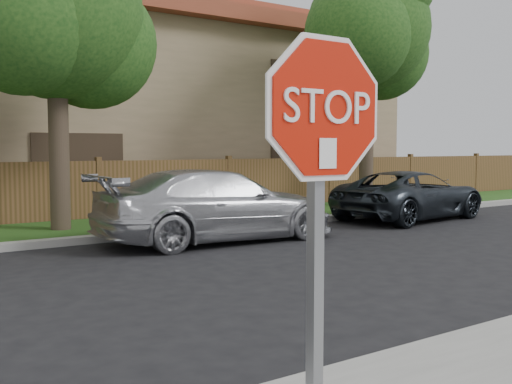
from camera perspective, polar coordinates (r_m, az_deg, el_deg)
tree_mid at (r=14.20m, az=-18.31°, el=15.94°), size 4.80×3.90×7.35m
tree_right at (r=19.28m, az=10.94°, el=15.02°), size 4.80×3.90×8.20m
stop_sign at (r=3.01m, az=6.28°, el=1.77°), size 1.01×0.13×2.55m
sedan_right at (r=12.45m, az=-3.68°, el=-1.28°), size 5.23×2.25×1.50m
sedan_far_right at (r=16.71m, az=14.56°, el=-0.30°), size 4.96×2.75×1.31m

